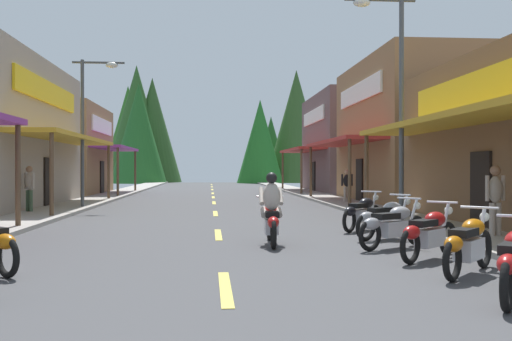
{
  "coord_description": "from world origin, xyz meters",
  "views": [
    {
      "loc": [
        -0.22,
        -0.75,
        1.66
      ],
      "look_at": [
        1.47,
        20.53,
        1.57
      ],
      "focal_mm": 41.27,
      "sensor_mm": 36.0,
      "label": 1
    }
  ],
  "objects": [
    {
      "name": "storefront_right_middle",
      "position": [
        10.75,
        26.71,
        3.38
      ],
      "size": [
        9.49,
        10.41,
        6.76
      ],
      "color": "olive",
      "rests_on": "ground"
    },
    {
      "name": "motorcycle_parked_right_3",
      "position": [
        3.75,
        9.59,
        0.49
      ],
      "size": [
        1.63,
        1.54,
        1.04
      ],
      "rotation": [
        0.0,
        0.0,
        0.75
      ],
      "color": "black",
      "rests_on": "ground"
    },
    {
      "name": "motorcycle_parked_right_5",
      "position": [
        3.91,
        12.74,
        0.49
      ],
      "size": [
        1.82,
        1.29,
        1.04
      ],
      "rotation": [
        0.0,
        0.0,
        0.6
      ],
      "color": "black",
      "rests_on": "ground"
    },
    {
      "name": "storefront_left_far",
      "position": [
        -10.41,
        36.57,
        2.75
      ],
      "size": [
        8.81,
        9.08,
        5.5
      ],
      "color": "olive",
      "rests_on": "ground"
    },
    {
      "name": "pedestrian_browsing",
      "position": [
        6.1,
        25.87,
        0.92
      ],
      "size": [
        0.56,
        0.32,
        1.6
      ],
      "rotation": [
        0.0,
        0.0,
        1.75
      ],
      "color": "#B2A599",
      "rests_on": "ground"
    },
    {
      "name": "storefront_right_far",
      "position": [
        10.96,
        39.06,
        3.33
      ],
      "size": [
        9.9,
        10.57,
        6.66
      ],
      "color": "brown",
      "rests_on": "ground"
    },
    {
      "name": "rider_cruising_lead",
      "position": [
        1.12,
        11.87,
        0.66
      ],
      "size": [
        0.6,
        2.14,
        1.57
      ],
      "rotation": [
        0.0,
        0.0,
        1.52
      ],
      "color": "black",
      "rests_on": "ground"
    },
    {
      "name": "ground",
      "position": [
        0.0,
        26.24,
        -0.05
      ],
      "size": [
        9.88,
        82.48,
        0.1
      ],
      "primitive_type": "cube",
      "color": "#424244"
    },
    {
      "name": "streetlamp_right",
      "position": [
        5.04,
        15.91,
        4.28
      ],
      "size": [
        2.08,
        0.3,
        6.63
      ],
      "color": "#474C51",
      "rests_on": "ground"
    },
    {
      "name": "motorcycle_parked_right_6",
      "position": [
        3.84,
        14.58,
        0.49
      ],
      "size": [
        1.5,
        1.66,
        1.04
      ],
      "rotation": [
        0.0,
        0.0,
        0.84
      ],
      "color": "black",
      "rests_on": "ground"
    },
    {
      "name": "sidewalk_left",
      "position": [
        -5.94,
        26.24,
        0.06
      ],
      "size": [
        2.0,
        82.48,
        0.12
      ],
      "primitive_type": "cube",
      "color": "#9E9991",
      "rests_on": "ground"
    },
    {
      "name": "pedestrian_by_shop",
      "position": [
        6.3,
        12.19,
        1.0
      ],
      "size": [
        0.55,
        0.36,
        1.73
      ],
      "rotation": [
        0.0,
        0.0,
        5.03
      ],
      "color": "#B2A599",
      "rests_on": "ground"
    },
    {
      "name": "sidewalk_right",
      "position": [
        5.94,
        26.24,
        0.06
      ],
      "size": [
        2.0,
        82.48,
        0.12
      ],
      "primitive_type": "cube",
      "color": "#9E9991",
      "rests_on": "ground"
    },
    {
      "name": "motorcycle_parked_right_4",
      "position": [
        3.57,
        11.12,
        0.49
      ],
      "size": [
        1.83,
        1.27,
        1.04
      ],
      "rotation": [
        0.0,
        0.0,
        0.59
      ],
      "color": "black",
      "rests_on": "ground"
    },
    {
      "name": "motorcycle_parked_right_2",
      "position": [
        3.79,
        8.07,
        0.49
      ],
      "size": [
        1.51,
        1.65,
        1.04
      ],
      "rotation": [
        0.0,
        0.0,
        0.83
      ],
      "color": "black",
      "rests_on": "ground"
    },
    {
      "name": "centerline_dashes",
      "position": [
        0.0,
        29.58,
        0.01
      ],
      "size": [
        0.16,
        58.6,
        0.01
      ],
      "color": "#E0C64C",
      "rests_on": "ground"
    },
    {
      "name": "treeline_backdrop",
      "position": [
        -2.97,
        68.73,
        6.1
      ],
      "size": [
        27.07,
        13.76,
        13.82
      ],
      "color": "#226923",
      "rests_on": "ground"
    },
    {
      "name": "pedestrian_waiting",
      "position": [
        -6.63,
        20.78,
        1.01
      ],
      "size": [
        0.45,
        0.43,
        1.74
      ],
      "rotation": [
        0.0,
        0.0,
        0.86
      ],
      "color": "#3F593F",
      "rests_on": "ground"
    },
    {
      "name": "streetlamp_left",
      "position": [
        -5.02,
        23.48,
        3.95
      ],
      "size": [
        2.08,
        0.3,
        6.04
      ],
      "color": "#474C51",
      "rests_on": "ground"
    }
  ]
}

